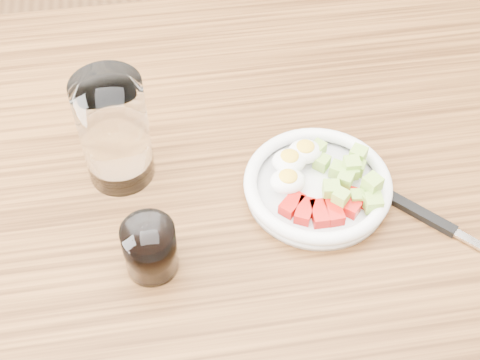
# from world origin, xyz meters

# --- Properties ---
(dining_table) EXTENTS (1.50, 0.90, 0.77)m
(dining_table) POSITION_xyz_m (0.00, 0.00, 0.67)
(dining_table) COLOR brown
(dining_table) RESTS_ON ground
(bowl) EXTENTS (0.19, 0.19, 0.05)m
(bowl) POSITION_xyz_m (0.09, -0.00, 0.79)
(bowl) COLOR white
(bowl) RESTS_ON dining_table
(fork) EXTENTS (0.16, 0.17, 0.01)m
(fork) POSITION_xyz_m (0.23, -0.08, 0.77)
(fork) COLOR black
(fork) RESTS_ON dining_table
(water_glass) EXTENTS (0.09, 0.09, 0.15)m
(water_glass) POSITION_xyz_m (-0.16, 0.07, 0.85)
(water_glass) COLOR white
(water_glass) RESTS_ON dining_table
(coffee_glass) EXTENTS (0.06, 0.06, 0.07)m
(coffee_glass) POSITION_xyz_m (-0.13, -0.08, 0.80)
(coffee_glass) COLOR white
(coffee_glass) RESTS_ON dining_table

